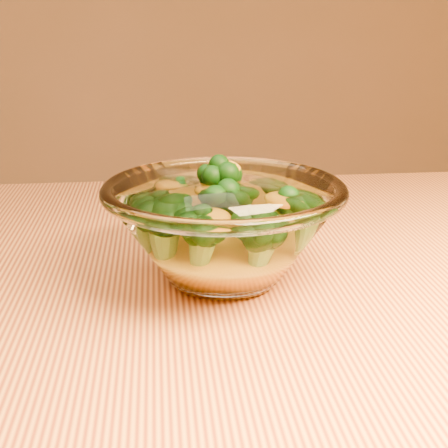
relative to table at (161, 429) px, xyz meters
name	(u,v)px	position (x,y,z in m)	size (l,w,h in m)	color
table	(161,429)	(0.00, 0.00, 0.00)	(1.20, 0.80, 0.75)	#DB8E41
glass_bowl	(224,229)	(0.06, 0.06, 0.15)	(0.20, 0.20, 0.09)	white
cheese_sauce	(224,250)	(0.06, 0.06, 0.13)	(0.12, 0.12, 0.03)	#FFA715
broccoli_heap	(222,214)	(0.06, 0.06, 0.16)	(0.13, 0.12, 0.07)	black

